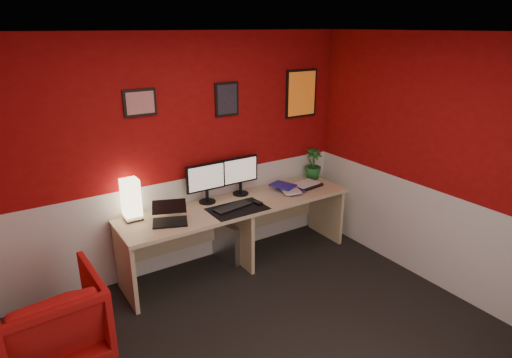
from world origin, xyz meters
name	(u,v)px	position (x,y,z in m)	size (l,w,h in m)	color
ground	(274,354)	(0.00, 0.00, 0.00)	(4.00, 3.50, 0.01)	black
ceiling	(280,33)	(0.00, 0.00, 2.50)	(4.00, 3.50, 0.01)	white
wall_back	(179,157)	(0.00, 1.75, 1.25)	(4.00, 0.01, 2.50)	maroon
wall_right	(447,168)	(2.00, 0.00, 1.25)	(0.01, 3.50, 2.50)	maroon
wainscot_back	(184,222)	(0.00, 1.75, 0.50)	(4.00, 0.01, 1.00)	silver
wainscot_right	(435,238)	(2.00, 0.00, 0.50)	(0.01, 3.50, 1.00)	silver
desk	(239,234)	(0.50, 1.41, 0.36)	(2.60, 0.65, 0.73)	tan
shoji_lamp	(131,201)	(-0.58, 1.62, 0.93)	(0.16, 0.16, 0.40)	#FFE5B2
laptop	(169,213)	(-0.31, 1.34, 0.84)	(0.33, 0.23, 0.22)	black
monitor_left	(206,177)	(0.23, 1.61, 1.02)	(0.45, 0.06, 0.58)	black
monitor_right	(240,170)	(0.66, 1.62, 1.02)	(0.45, 0.06, 0.58)	black
desk_mat	(238,209)	(0.42, 1.28, 0.73)	(0.60, 0.38, 0.01)	black
keyboard	(232,207)	(0.38, 1.32, 0.74)	(0.42, 0.14, 0.02)	black
mouse	(258,203)	(0.66, 1.25, 0.75)	(0.06, 0.10, 0.03)	black
book_bottom	(283,192)	(1.08, 1.39, 0.74)	(0.22, 0.30, 0.03)	#271F92
book_middle	(282,191)	(1.06, 1.37, 0.77)	(0.20, 0.27, 0.02)	silver
book_top	(278,188)	(1.03, 1.41, 0.79)	(0.20, 0.27, 0.03)	#271F92
zen_tray	(306,185)	(1.45, 1.42, 0.74)	(0.35, 0.25, 0.03)	black
potted_plant	(313,164)	(1.69, 1.59, 0.92)	(0.21, 0.21, 0.38)	#19591E
pc_tower	(229,240)	(0.47, 1.57, 0.23)	(0.20, 0.45, 0.45)	#99999E
armchair	(51,321)	(-1.50, 0.92, 0.36)	(0.77, 0.79, 0.72)	red
art_left	(140,103)	(-0.37, 1.74, 1.85)	(0.32, 0.02, 0.26)	red
art_center	(227,99)	(0.57, 1.74, 1.80)	(0.28, 0.02, 0.36)	black
art_right	(301,93)	(1.58, 1.74, 1.78)	(0.44, 0.02, 0.56)	orange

